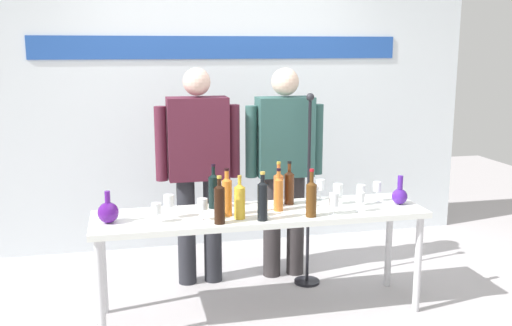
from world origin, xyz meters
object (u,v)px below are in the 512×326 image
wine_bottle_8 (214,189)px  wine_glass_right_5 (377,187)px  wine_bottle_5 (220,203)px  wine_bottle_0 (227,195)px  presenter_left (198,162)px  wine_bottle_2 (240,200)px  wine_bottle_6 (289,186)px  wine_bottle_7 (263,199)px  presenter_right (284,159)px  microphone_stand (308,222)px  display_table (261,221)px  wine_bottle_4 (279,188)px  wine_glass_right_2 (334,200)px  wine_glass_right_1 (320,185)px  decanter_blue_right (400,195)px  wine_glass_right_4 (360,198)px  wine_glass_left_1 (156,209)px  wine_glass_left_0 (202,204)px  wine_glass_left_2 (169,201)px  wine_glass_right_3 (338,190)px  wine_bottle_3 (278,192)px  wine_bottle_1 (311,197)px  wine_glass_right_0 (361,191)px  decanter_blue_left (108,212)px

wine_bottle_8 → wine_glass_right_5: size_ratio=2.14×
wine_bottle_5 → wine_bottle_0: bearing=65.2°
wine_bottle_0 → presenter_left: bearing=98.5°
wine_bottle_2 → wine_bottle_6: 0.50m
wine_bottle_0 → wine_bottle_7: 0.26m
presenter_right → microphone_stand: presenter_right is taller
wine_bottle_2 → display_table: bearing=36.4°
wine_bottle_4 → wine_glass_right_2: bearing=-45.2°
wine_glass_right_1 → decanter_blue_right: bearing=-25.8°
presenter_left → wine_bottle_7: size_ratio=5.24×
wine_bottle_7 → wine_glass_right_2: (0.49, 0.01, -0.04)m
wine_bottle_7 → microphone_stand: (0.51, 0.62, -0.38)m
wine_bottle_2 → wine_glass_right_4: (0.83, -0.02, -0.03)m
wine_bottle_0 → wine_glass_left_1: bearing=-172.6°
wine_bottle_6 → wine_bottle_8: bearing=178.5°
wine_bottle_5 → wine_glass_right_4: size_ratio=2.28×
wine_bottle_6 → display_table: bearing=-147.9°
wine_glass_left_0 → wine_bottle_0: bearing=22.3°
wine_bottle_4 → wine_glass_right_4: (0.50, -0.27, -0.03)m
wine_bottle_6 → wine_bottle_2: bearing=-146.1°
wine_bottle_6 → wine_bottle_7: bearing=-128.6°
wine_glass_left_2 → wine_glass_right_2: wine_glass_left_2 is taller
wine_glass_left_1 → wine_bottle_4: bearing=14.1°
wine_bottle_5 → wine_glass_left_2: (-0.30, 0.19, -0.02)m
wine_glass_left_2 → wine_glass_right_3: wine_glass_left_2 is taller
wine_glass_left_0 → wine_glass_right_5: (1.29, 0.19, 0.00)m
wine_bottle_3 → wine_glass_right_2: size_ratio=1.94×
wine_bottle_1 → wine_bottle_7: size_ratio=1.00×
wine_bottle_1 → wine_glass_right_1: 0.45m
wine_bottle_8 → wine_glass_right_2: wine_bottle_8 is taller
decanter_blue_right → wine_bottle_3: size_ratio=0.71×
wine_bottle_8 → wine_glass_left_0: 0.30m
wine_bottle_0 → microphone_stand: 0.93m
wine_glass_right_0 → wine_glass_right_2: (-0.27, -0.19, 0.00)m
wine_glass_left_1 → wine_glass_right_4: (1.36, -0.05, 0.01)m
wine_bottle_6 → wine_glass_right_1: size_ratio=2.04×
display_table → wine_bottle_6: wine_bottle_6 is taller
decanter_blue_left → wine_bottle_0: 0.77m
wine_glass_right_0 → wine_glass_right_1: size_ratio=0.98×
wine_glass_right_1 → microphone_stand: size_ratio=0.10×
presenter_left → wine_bottle_3: bearing=-53.8°
decanter_blue_left → wine_glass_right_5: decanter_blue_left is taller
wine_glass_right_4 → presenter_right: bearing=111.7°
wine_glass_left_0 → decanter_blue_left: bearing=172.5°
wine_bottle_4 → wine_glass_right_4: bearing=-28.1°
wine_glass_right_4 → wine_bottle_3: bearing=163.8°
wine_bottle_6 → wine_glass_left_0: (-0.65, -0.26, -0.02)m
display_table → wine_bottle_1: size_ratio=7.04×
wine_glass_left_0 → wine_glass_right_0: bearing=5.6°
wine_bottle_4 → wine_glass_right_4: 0.57m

